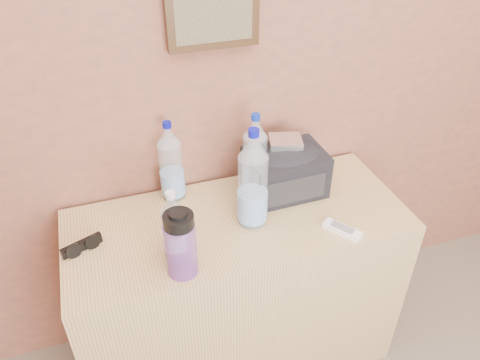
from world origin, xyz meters
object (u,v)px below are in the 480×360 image
(sunglasses, at_px, (82,245))
(toiletry_bag, at_px, (285,170))
(dresser, at_px, (238,290))
(foil_packet, at_px, (285,141))
(pet_large_d, at_px, (253,183))
(ac_remote, at_px, (342,230))
(pet_large_c, at_px, (255,159))
(pet_large_b, at_px, (171,165))
(pet_small, at_px, (174,230))
(nalgene_bottle, at_px, (181,243))

(sunglasses, xyz_separation_m, toiletry_bag, (0.74, 0.09, 0.08))
(dresser, height_order, foil_packet, foil_packet)
(pet_large_d, height_order, ac_remote, pet_large_d)
(pet_large_c, bearing_deg, foil_packet, -7.50)
(pet_large_b, height_order, pet_large_d, pet_large_d)
(pet_small, bearing_deg, sunglasses, 155.27)
(dresser, height_order, pet_large_c, pet_large_c)
(pet_large_b, distance_m, ac_remote, 0.64)
(nalgene_bottle, height_order, toiletry_bag, nalgene_bottle)
(nalgene_bottle, height_order, sunglasses, nalgene_bottle)
(toiletry_bag, bearing_deg, pet_small, -155.76)
(pet_large_c, xyz_separation_m, nalgene_bottle, (-0.35, -0.32, -0.03))
(pet_large_c, bearing_deg, nalgene_bottle, -137.54)
(pet_large_c, height_order, toiletry_bag, pet_large_c)
(dresser, xyz_separation_m, pet_large_d, (0.04, -0.03, 0.53))
(ac_remote, relative_size, toiletry_bag, 0.47)
(pet_large_c, relative_size, foil_packet, 2.78)
(pet_small, distance_m, sunglasses, 0.33)
(pet_large_d, relative_size, sunglasses, 2.69)
(pet_large_c, xyz_separation_m, sunglasses, (-0.64, -0.12, -0.12))
(pet_large_d, bearing_deg, nalgene_bottle, -151.27)
(toiletry_bag, bearing_deg, dresser, -156.02)
(dresser, bearing_deg, ac_remote, -29.76)
(dresser, xyz_separation_m, foil_packet, (0.22, 0.12, 0.58))
(pet_large_b, height_order, toiletry_bag, pet_large_b)
(toiletry_bag, bearing_deg, ac_remote, -72.10)
(pet_large_b, distance_m, foil_packet, 0.42)
(toiletry_bag, height_order, foil_packet, foil_packet)
(pet_large_b, height_order, sunglasses, pet_large_b)
(pet_large_c, relative_size, ac_remote, 2.43)
(dresser, height_order, toiletry_bag, toiletry_bag)
(pet_large_d, distance_m, pet_small, 0.30)
(dresser, relative_size, foil_packet, 10.34)
(nalgene_bottle, relative_size, ac_remote, 1.74)
(dresser, height_order, pet_large_b, pet_large_b)
(dresser, bearing_deg, pet_large_d, -32.89)
(pet_large_b, bearing_deg, pet_small, -100.48)
(foil_packet, bearing_deg, pet_small, -152.75)
(pet_large_d, bearing_deg, ac_remote, -29.26)
(pet_large_c, distance_m, nalgene_bottle, 0.47)
(dresser, distance_m, sunglasses, 0.66)
(toiletry_bag, bearing_deg, nalgene_bottle, -149.20)
(dresser, xyz_separation_m, toiletry_bag, (0.22, 0.10, 0.47))
(foil_packet, bearing_deg, dresser, -150.82)
(toiletry_bag, relative_size, foil_packet, 2.41)
(dresser, relative_size, sunglasses, 8.84)
(dresser, relative_size, pet_large_c, 3.72)
(pet_large_c, xyz_separation_m, ac_remote, (0.20, -0.32, -0.13))
(pet_large_b, distance_m, pet_large_c, 0.30)
(pet_large_d, distance_m, foil_packet, 0.24)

